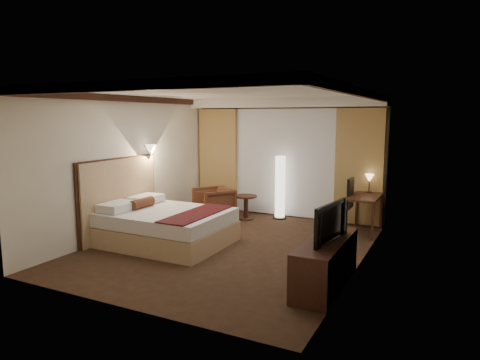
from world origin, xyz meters
The scene contains 21 objects.
floor centered at (0.00, 0.00, 0.00)m, with size 4.50×5.50×0.01m, color black.
ceiling centered at (0.00, 0.00, 2.70)m, with size 4.50×5.50×0.01m, color white.
back_wall centered at (0.00, 2.75, 1.35)m, with size 4.50×0.02×2.70m, color white.
left_wall centered at (-2.25, 0.00, 1.35)m, with size 0.02×5.50×2.70m, color white.
right_wall centered at (2.25, 0.00, 1.35)m, with size 0.02×5.50×2.70m, color white.
crown_molding centered at (0.00, 0.00, 2.64)m, with size 4.50×5.50×0.12m, color black, non-canonical shape.
soffit centered at (0.00, 2.50, 2.60)m, with size 4.50×0.50×0.20m, color white.
curtain_sheer centered at (0.00, 2.67, 1.25)m, with size 2.48×0.04×2.45m, color silver.
curtain_left_drape centered at (-1.70, 2.61, 1.25)m, with size 1.00×0.14×2.45m, color tan.
curtain_right_drape centered at (1.70, 2.61, 1.25)m, with size 1.00×0.14×2.45m, color tan.
wall_sconce centered at (-2.09, 0.50, 1.62)m, with size 0.24×0.24×0.24m, color white, non-canonical shape.
bed centered at (-1.11, -0.34, 0.31)m, with size 2.15×1.68×0.63m, color white, non-canonical shape.
headboard centered at (-2.20, -0.34, 0.75)m, with size 0.12×1.98×1.50m, color tan, non-canonical shape.
armchair centered at (-1.30, 1.67, 0.39)m, with size 0.77×0.72×0.79m, color #542319.
side_table centered at (-0.65, 2.00, 0.27)m, with size 0.49×0.49×0.54m, color black, non-canonical shape.
floor_lamp centered at (0.01, 2.40, 0.72)m, with size 0.30×0.30×1.44m, color white, non-canonical shape.
desk centered at (1.95, 2.03, 0.38)m, with size 0.55×1.12×0.75m, color black, non-canonical shape.
desk_lamp centered at (1.95, 2.44, 0.92)m, with size 0.18×0.18×0.34m, color #FFD899, non-canonical shape.
office_chair centered at (1.47, 1.98, 0.55)m, with size 0.53×0.53×1.09m, color black, non-canonical shape.
dresser centered at (2.00, -0.99, 0.32)m, with size 0.50×1.66×0.65m, color black, non-canonical shape.
television centered at (1.97, -0.99, 0.93)m, with size 0.99×0.57×0.13m, color black.
Camera 1 is at (3.46, -6.50, 2.30)m, focal length 32.00 mm.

